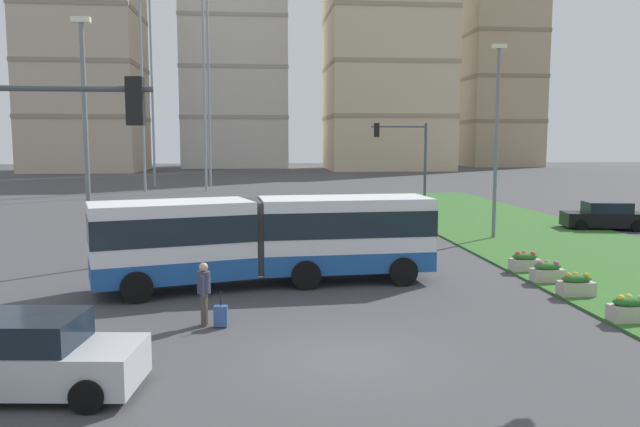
# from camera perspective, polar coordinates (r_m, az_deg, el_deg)

# --- Properties ---
(ground_plane) EXTENTS (260.00, 260.00, 0.00)m
(ground_plane) POSITION_cam_1_polar(r_m,az_deg,el_deg) (14.95, 2.16, -12.96)
(ground_plane) COLOR #424244
(grass_median) EXTENTS (10.00, 70.00, 0.08)m
(grass_median) POSITION_cam_1_polar(r_m,az_deg,el_deg) (28.46, 25.22, -4.10)
(grass_median) COLOR #336628
(grass_median) RESTS_ON ground_plane
(articulated_bus) EXTENTS (12.03, 4.57, 3.00)m
(articulated_bus) POSITION_cam_1_polar(r_m,az_deg,el_deg) (21.97, -4.79, -2.21)
(articulated_bus) COLOR white
(articulated_bus) RESTS_ON ground
(car_silver_hatch) EXTENTS (4.57, 2.41, 1.58)m
(car_silver_hatch) POSITION_cam_1_polar(r_m,az_deg,el_deg) (14.04, -25.04, -11.64)
(car_silver_hatch) COLOR #B7BABF
(car_silver_hatch) RESTS_ON ground
(car_black_sedan) EXTENTS (4.64, 2.61, 1.58)m
(car_black_sedan) POSITION_cam_1_polar(r_m,az_deg,el_deg) (39.20, 24.31, -0.24)
(car_black_sedan) COLOR black
(car_black_sedan) RESTS_ON ground
(car_grey_wagon) EXTENTS (4.41, 2.03, 1.58)m
(car_grey_wagon) POSITION_cam_1_polar(r_m,az_deg,el_deg) (36.18, -12.16, -0.32)
(car_grey_wagon) COLOR slate
(car_grey_wagon) RESTS_ON ground
(pedestrian_crossing) EXTENTS (0.36, 0.58, 1.74)m
(pedestrian_crossing) POSITION_cam_1_polar(r_m,az_deg,el_deg) (17.46, -10.45, -6.76)
(pedestrian_crossing) COLOR #4C4238
(pedestrian_crossing) RESTS_ON ground
(rolling_suitcase) EXTENTS (0.38, 0.27, 0.97)m
(rolling_suitcase) POSITION_cam_1_polar(r_m,az_deg,el_deg) (17.40, -8.96, -9.12)
(rolling_suitcase) COLOR #335693
(rolling_suitcase) RESTS_ON ground
(flower_planter_0) EXTENTS (1.10, 0.56, 0.74)m
(flower_planter_0) POSITION_cam_1_polar(r_m,az_deg,el_deg) (19.45, 26.20, -7.71)
(flower_planter_0) COLOR #B7AD9E
(flower_planter_0) RESTS_ON grass_median
(flower_planter_1) EXTENTS (1.10, 0.56, 0.74)m
(flower_planter_1) POSITION_cam_1_polar(r_m,az_deg,el_deg) (21.91, 22.15, -5.96)
(flower_planter_1) COLOR #B7AD9E
(flower_planter_1) RESTS_ON grass_median
(flower_planter_2) EXTENTS (1.10, 0.56, 0.74)m
(flower_planter_2) POSITION_cam_1_polar(r_m,az_deg,el_deg) (23.69, 19.86, -4.95)
(flower_planter_2) COLOR #B7AD9E
(flower_planter_2) RESTS_ON grass_median
(flower_planter_3) EXTENTS (1.10, 0.56, 0.74)m
(flower_planter_3) POSITION_cam_1_polar(r_m,az_deg,el_deg) (25.37, 18.02, -4.14)
(flower_planter_3) COLOR #B7AD9E
(flower_planter_3) RESTS_ON grass_median
(traffic_light_far_right) EXTENTS (3.27, 0.28, 6.02)m
(traffic_light_far_right) POSITION_cam_1_polar(r_m,az_deg,el_deg) (37.01, 7.96, 5.12)
(traffic_light_far_right) COLOR #474C51
(traffic_light_far_right) RESTS_ON ground
(streetlight_left) EXTENTS (0.70, 0.28, 9.65)m
(streetlight_left) POSITION_cam_1_polar(r_m,az_deg,el_deg) (26.06, -20.41, 6.76)
(streetlight_left) COLOR slate
(streetlight_left) RESTS_ON ground
(streetlight_median) EXTENTS (0.70, 0.28, 9.78)m
(streetlight_median) POSITION_cam_1_polar(r_m,az_deg,el_deg) (33.24, 15.66, 6.91)
(streetlight_median) COLOR slate
(streetlight_median) RESTS_ON ground
(apartment_tower_west) EXTENTS (17.99, 17.71, 50.68)m
(apartment_tower_west) POSITION_cam_1_polar(r_m,az_deg,el_deg) (114.51, -20.65, 16.39)
(apartment_tower_west) COLOR #C6B299
(apartment_tower_west) RESTS_ON ground
(apartment_tower_westcentre) EXTENTS (19.71, 15.18, 45.09)m
(apartment_tower_westcentre) POSITION_cam_1_polar(r_m,az_deg,el_deg) (124.67, -7.72, 14.60)
(apartment_tower_westcentre) COLOR silver
(apartment_tower_westcentre) RESTS_ON ground
(apartment_tower_centre) EXTENTS (20.92, 18.60, 52.84)m
(apartment_tower_centre) POSITION_cam_1_polar(r_m,az_deg,el_deg) (115.33, 6.09, 17.24)
(apartment_tower_centre) COLOR beige
(apartment_tower_centre) RESTS_ON ground
(apartment_tower_eastcentre) EXTENTS (14.29, 15.90, 50.94)m
(apartment_tower_eastcentre) POSITION_cam_1_polar(r_m,az_deg,el_deg) (135.06, 15.91, 15.04)
(apartment_tower_eastcentre) COLOR tan
(apartment_tower_eastcentre) RESTS_ON ground
(transmission_pylon) EXTENTS (9.00, 6.24, 34.30)m
(transmission_pylon) POSITION_cam_1_polar(r_m,az_deg,el_deg) (68.82, -12.97, 17.80)
(transmission_pylon) COLOR gray
(transmission_pylon) RESTS_ON ground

